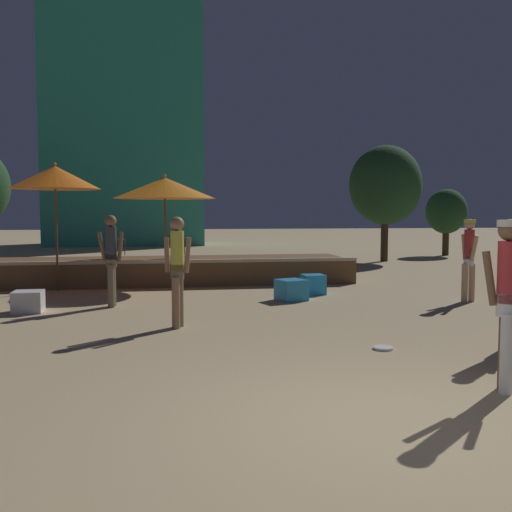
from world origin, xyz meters
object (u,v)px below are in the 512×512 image
(patio_umbrella_0, at_px, (55,178))
(bistro_chair_0, at_px, (177,236))
(person_4, at_px, (469,255))
(cube_seat_1, at_px, (291,290))
(cube_seat_0, at_px, (28,302))
(bistro_chair_1, at_px, (114,236))
(patio_umbrella_1, at_px, (165,188))
(background_tree_0, at_px, (385,185))
(frisbee_disc, at_px, (383,348))
(cube_seat_2, at_px, (313,284))
(person_0, at_px, (507,294))
(person_1, at_px, (177,267))
(background_tree_1, at_px, (446,212))
(person_2, at_px, (111,256))

(patio_umbrella_0, height_order, bistro_chair_0, patio_umbrella_0)
(person_4, relative_size, bistro_chair_0, 1.93)
(cube_seat_1, xyz_separation_m, person_4, (3.62, -0.79, 0.76))
(cube_seat_0, height_order, bistro_chair_1, bistro_chair_1)
(cube_seat_0, bearing_deg, cube_seat_1, 6.86)
(patio_umbrella_1, distance_m, cube_seat_1, 4.47)
(background_tree_0, bearing_deg, frisbee_disc, -111.83)
(cube_seat_2, bearing_deg, cube_seat_0, -166.05)
(cube_seat_1, bearing_deg, patio_umbrella_1, 133.17)
(person_0, bearing_deg, person_1, 67.29)
(patio_umbrella_0, relative_size, background_tree_1, 1.05)
(patio_umbrella_0, relative_size, cube_seat_1, 4.36)
(bistro_chair_0, xyz_separation_m, frisbee_disc, (2.60, -8.54, -1.22))
(cube_seat_2, xyz_separation_m, person_4, (2.91, -1.64, 0.76))
(person_1, distance_m, person_4, 6.33)
(cube_seat_1, distance_m, background_tree_1, 14.97)
(cube_seat_1, xyz_separation_m, cube_seat_2, (0.71, 0.84, 0.00))
(cube_seat_0, xyz_separation_m, person_2, (1.51, 0.36, 0.81))
(patio_umbrella_0, height_order, cube_seat_1, patio_umbrella_0)
(bistro_chair_1, bearing_deg, patio_umbrella_1, -107.94)
(person_2, height_order, bistro_chair_0, person_2)
(cube_seat_0, bearing_deg, frisbee_disc, -34.98)
(patio_umbrella_1, bearing_deg, cube_seat_1, -46.83)
(person_1, bearing_deg, bistro_chair_1, 34.47)
(person_0, distance_m, frisbee_disc, 2.28)
(cube_seat_2, distance_m, frisbee_disc, 5.34)
(cube_seat_1, height_order, person_2, person_2)
(person_0, relative_size, background_tree_0, 0.41)
(patio_umbrella_0, height_order, person_1, patio_umbrella_0)
(cube_seat_2, bearing_deg, bistro_chair_1, 144.17)
(patio_umbrella_1, xyz_separation_m, bistro_chair_1, (-1.40, 1.46, -1.25))
(background_tree_1, bearing_deg, background_tree_0, -147.07)
(patio_umbrella_0, xyz_separation_m, cube_seat_1, (5.21, -2.35, -2.48))
(patio_umbrella_1, height_order, person_0, patio_umbrella_1)
(person_1, height_order, bistro_chair_0, person_1)
(person_2, distance_m, person_4, 7.35)
(patio_umbrella_1, distance_m, background_tree_0, 10.37)
(patio_umbrella_1, bearing_deg, person_1, -88.13)
(person_2, height_order, bistro_chair_1, person_2)
(cube_seat_1, relative_size, bistro_chair_0, 0.78)
(patio_umbrella_0, height_order, person_4, patio_umbrella_0)
(person_4, xyz_separation_m, bistro_chair_0, (-5.93, 4.85, 0.25))
(bistro_chair_1, bearing_deg, cube_seat_1, -108.37)
(patio_umbrella_0, height_order, bistro_chair_1, patio_umbrella_0)
(patio_umbrella_1, distance_m, background_tree_1, 14.90)
(person_0, height_order, bistro_chair_0, person_0)
(patio_umbrella_1, distance_m, frisbee_disc, 8.24)
(person_1, height_order, background_tree_0, background_tree_0)
(person_0, xyz_separation_m, person_2, (-4.54, 6.18, -0.02))
(patio_umbrella_1, relative_size, person_2, 1.55)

